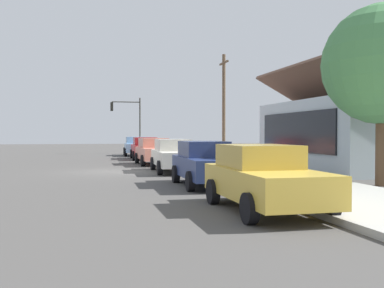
{
  "coord_description": "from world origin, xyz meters",
  "views": [
    {
      "loc": [
        22.16,
        -1.5,
        1.87
      ],
      "look_at": [
        -0.33,
        3.94,
        1.33
      ],
      "focal_mm": 41.81,
      "sensor_mm": 36.0,
      "label": 1
    }
  ],
  "objects_px": {
    "utility_pole_wooden": "(224,105)",
    "fire_hydrant_red": "(168,153)",
    "car_cherry": "(145,148)",
    "car_skyblue": "(136,146)",
    "car_navy": "(206,163)",
    "car_ivory": "(174,155)",
    "traffic_light_main": "(129,116)",
    "shade_tree": "(383,65)",
    "car_coral": "(154,151)",
    "car_mustard": "(263,177)"
  },
  "relations": [
    {
      "from": "car_cherry",
      "to": "utility_pole_wooden",
      "type": "height_order",
      "value": "utility_pole_wooden"
    },
    {
      "from": "car_cherry",
      "to": "car_coral",
      "type": "xyz_separation_m",
      "value": [
        5.81,
        -0.23,
        -0.0
      ]
    },
    {
      "from": "car_skyblue",
      "to": "shade_tree",
      "type": "relative_size",
      "value": 0.69
    },
    {
      "from": "car_ivory",
      "to": "utility_pole_wooden",
      "type": "bearing_deg",
      "value": 151.6
    },
    {
      "from": "car_coral",
      "to": "car_navy",
      "type": "bearing_deg",
      "value": 0.02
    },
    {
      "from": "car_coral",
      "to": "car_skyblue",
      "type": "bearing_deg",
      "value": 178.83
    },
    {
      "from": "car_skyblue",
      "to": "fire_hydrant_red",
      "type": "distance_m",
      "value": 7.45
    },
    {
      "from": "car_skyblue",
      "to": "car_navy",
      "type": "relative_size",
      "value": 1.03
    },
    {
      "from": "car_mustard",
      "to": "utility_pole_wooden",
      "type": "distance_m",
      "value": 21.32
    },
    {
      "from": "fire_hydrant_red",
      "to": "utility_pole_wooden",
      "type": "bearing_deg",
      "value": 88.82
    },
    {
      "from": "shade_tree",
      "to": "car_ivory",
      "type": "bearing_deg",
      "value": -140.97
    },
    {
      "from": "car_cherry",
      "to": "traffic_light_main",
      "type": "distance_m",
      "value": 9.68
    },
    {
      "from": "fire_hydrant_red",
      "to": "shade_tree",
      "type": "bearing_deg",
      "value": 15.48
    },
    {
      "from": "shade_tree",
      "to": "car_cherry",
      "type": "bearing_deg",
      "value": -162.26
    },
    {
      "from": "car_navy",
      "to": "fire_hydrant_red",
      "type": "bearing_deg",
      "value": 175.81
    },
    {
      "from": "car_skyblue",
      "to": "car_cherry",
      "type": "bearing_deg",
      "value": 4.38
    },
    {
      "from": "fire_hydrant_red",
      "to": "car_cherry",
      "type": "bearing_deg",
      "value": -145.8
    },
    {
      "from": "traffic_light_main",
      "to": "fire_hydrant_red",
      "type": "height_order",
      "value": "traffic_light_main"
    },
    {
      "from": "traffic_light_main",
      "to": "utility_pole_wooden",
      "type": "bearing_deg",
      "value": 26.45
    },
    {
      "from": "car_cherry",
      "to": "car_ivory",
      "type": "xyz_separation_m",
      "value": [
        11.17,
        -0.1,
        -0.0
      ]
    },
    {
      "from": "car_coral",
      "to": "traffic_light_main",
      "type": "distance_m",
      "value": 15.35
    },
    {
      "from": "car_coral",
      "to": "car_mustard",
      "type": "xyz_separation_m",
      "value": [
        16.63,
        0.1,
        0.0
      ]
    },
    {
      "from": "car_mustard",
      "to": "shade_tree",
      "type": "bearing_deg",
      "value": 122.11
    },
    {
      "from": "utility_pole_wooden",
      "to": "fire_hydrant_red",
      "type": "height_order",
      "value": "utility_pole_wooden"
    },
    {
      "from": "car_cherry",
      "to": "car_mustard",
      "type": "xyz_separation_m",
      "value": [
        22.44,
        -0.13,
        -0.0
      ]
    },
    {
      "from": "traffic_light_main",
      "to": "utility_pole_wooden",
      "type": "distance_m",
      "value": 12.71
    },
    {
      "from": "car_cherry",
      "to": "fire_hydrant_red",
      "type": "bearing_deg",
      "value": 37.05
    },
    {
      "from": "car_coral",
      "to": "fire_hydrant_red",
      "type": "height_order",
      "value": "car_coral"
    },
    {
      "from": "traffic_light_main",
      "to": "fire_hydrant_red",
      "type": "bearing_deg",
      "value": 8.36
    },
    {
      "from": "traffic_light_main",
      "to": "fire_hydrant_red",
      "type": "distance_m",
      "value": 11.8
    },
    {
      "from": "shade_tree",
      "to": "traffic_light_main",
      "type": "distance_m",
      "value": 28.67
    },
    {
      "from": "car_skyblue",
      "to": "car_mustard",
      "type": "height_order",
      "value": "same"
    },
    {
      "from": "car_mustard",
      "to": "shade_tree",
      "type": "height_order",
      "value": "shade_tree"
    },
    {
      "from": "car_cherry",
      "to": "fire_hydrant_red",
      "type": "height_order",
      "value": "car_cherry"
    },
    {
      "from": "car_navy",
      "to": "car_mustard",
      "type": "distance_m",
      "value": 5.3
    },
    {
      "from": "car_skyblue",
      "to": "traffic_light_main",
      "type": "xyz_separation_m",
      "value": [
        -3.99,
        -0.21,
        2.68
      ]
    },
    {
      "from": "car_skyblue",
      "to": "shade_tree",
      "type": "distance_m",
      "value": 24.97
    },
    {
      "from": "car_cherry",
      "to": "car_ivory",
      "type": "relative_size",
      "value": 1.01
    },
    {
      "from": "car_ivory",
      "to": "traffic_light_main",
      "type": "xyz_separation_m",
      "value": [
        -20.47,
        -0.2,
        2.68
      ]
    },
    {
      "from": "traffic_light_main",
      "to": "utility_pole_wooden",
      "type": "relative_size",
      "value": 0.69
    },
    {
      "from": "car_skyblue",
      "to": "shade_tree",
      "type": "xyz_separation_m",
      "value": [
        23.97,
        6.07,
        3.49
      ]
    },
    {
      "from": "car_coral",
      "to": "car_cherry",
      "type": "bearing_deg",
      "value": 177.24
    },
    {
      "from": "car_skyblue",
      "to": "traffic_light_main",
      "type": "relative_size",
      "value": 0.86
    },
    {
      "from": "car_cherry",
      "to": "car_navy",
      "type": "height_order",
      "value": "same"
    },
    {
      "from": "car_skyblue",
      "to": "fire_hydrant_red",
      "type": "xyz_separation_m",
      "value": [
        7.3,
        1.45,
        -0.32
      ]
    },
    {
      "from": "shade_tree",
      "to": "traffic_light_main",
      "type": "bearing_deg",
      "value": -167.35
    },
    {
      "from": "car_ivory",
      "to": "traffic_light_main",
      "type": "height_order",
      "value": "traffic_light_main"
    },
    {
      "from": "car_cherry",
      "to": "car_ivory",
      "type": "distance_m",
      "value": 11.17
    },
    {
      "from": "shade_tree",
      "to": "car_coral",
      "type": "bearing_deg",
      "value": -154.24
    },
    {
      "from": "shade_tree",
      "to": "fire_hydrant_red",
      "type": "xyz_separation_m",
      "value": [
        -16.67,
        -4.62,
        -3.81
      ]
    }
  ]
}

